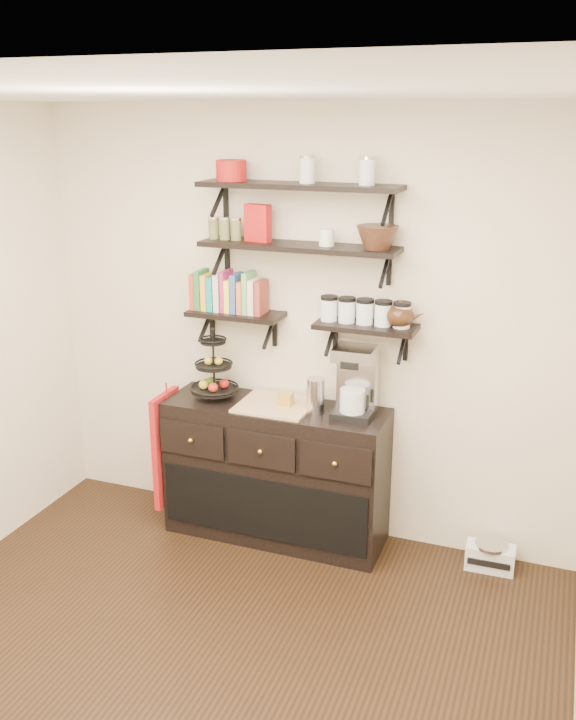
{
  "coord_description": "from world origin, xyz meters",
  "views": [
    {
      "loc": [
        1.51,
        -2.58,
        2.64
      ],
      "look_at": [
        0.11,
        1.15,
        1.34
      ],
      "focal_mm": 38.0,
      "sensor_mm": 36.0,
      "label": 1
    }
  ],
  "objects_px": {
    "sideboard": "(276,471)",
    "coffee_maker": "(355,383)",
    "fruit_stand": "(215,375)",
    "radio": "(490,556)"
  },
  "relations": [
    {
      "from": "fruit_stand",
      "to": "sideboard",
      "type": "bearing_deg",
      "value": -0.39
    },
    {
      "from": "fruit_stand",
      "to": "radio",
      "type": "distance_m",
      "value": 2.02
    },
    {
      "from": "fruit_stand",
      "to": "radio",
      "type": "height_order",
      "value": "fruit_stand"
    },
    {
      "from": "fruit_stand",
      "to": "coffee_maker",
      "type": "bearing_deg",
      "value": 1.68
    },
    {
      "from": "sideboard",
      "to": "radio",
      "type": "bearing_deg",
      "value": 3.37
    },
    {
      "from": "sideboard",
      "to": "coffee_maker",
      "type": "distance_m",
      "value": 0.82
    },
    {
      "from": "sideboard",
      "to": "coffee_maker",
      "type": "height_order",
      "value": "coffee_maker"
    },
    {
      "from": "fruit_stand",
      "to": "radio",
      "type": "bearing_deg",
      "value": 2.48
    },
    {
      "from": "coffee_maker",
      "to": "sideboard",
      "type": "bearing_deg",
      "value": -177.55
    },
    {
      "from": "coffee_maker",
      "to": "radio",
      "type": "bearing_deg",
      "value": 2.39
    }
  ]
}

